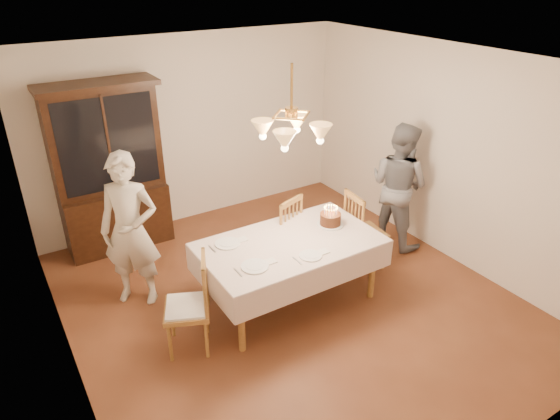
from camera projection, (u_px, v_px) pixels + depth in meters
ground at (289, 300)px, 5.60m from camera, size 5.00×5.00×0.00m
room_shell at (291, 170)px, 4.89m from camera, size 5.00×5.00×5.00m
dining_table at (290, 248)px, 5.29m from camera, size 1.90×1.10×0.76m
china_hutch at (110, 172)px, 6.25m from camera, size 1.38×0.54×2.16m
chair_far_side at (279, 237)px, 5.98m from camera, size 0.56×0.54×1.00m
chair_left_end at (188, 309)px, 4.74m from camera, size 0.56×0.57×1.00m
chair_right_end at (364, 234)px, 6.05m from camera, size 0.47×0.49×1.00m
elderly_woman at (130, 231)px, 5.26m from camera, size 0.75×0.71×1.73m
adult_in_grey at (398, 185)px, 6.40m from camera, size 0.78×0.92×1.65m
birthday_cake at (330, 219)px, 5.57m from camera, size 0.30×0.30×0.22m
place_setting_near_left at (256, 266)px, 4.83m from camera, size 0.42×0.27×0.02m
place_setting_near_right at (312, 255)px, 5.01m from camera, size 0.38×0.23×0.02m
place_setting_far_left at (228, 243)px, 5.22m from camera, size 0.41×0.27×0.02m
chandelier at (291, 131)px, 4.71m from camera, size 0.62×0.62×0.73m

